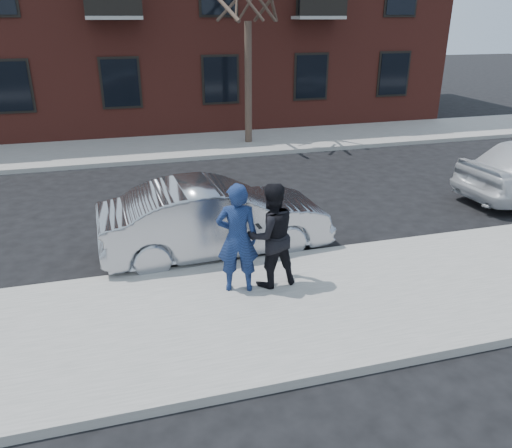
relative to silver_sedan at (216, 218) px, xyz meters
name	(u,v)px	position (x,y,z in m)	size (l,w,h in m)	color
ground	(154,325)	(-1.49, -2.30, -0.76)	(100.00, 100.00, 0.00)	black
near_sidewalk	(155,329)	(-1.49, -2.55, -0.68)	(50.00, 3.50, 0.15)	gray
near_curb	(146,275)	(-1.49, -0.75, -0.68)	(50.00, 0.10, 0.15)	#999691
far_sidewalk	(125,150)	(-1.49, 8.95, -0.68)	(50.00, 3.50, 0.15)	gray
far_curb	(128,163)	(-1.49, 7.15, -0.68)	(50.00, 0.10, 0.15)	#999691
silver_sedan	(216,218)	(0.00, 0.00, 0.00)	(1.60, 4.60, 1.52)	#999BA3
man_hoodie	(237,238)	(0.01, -1.82, 0.35)	(0.79, 0.61, 1.91)	navy
man_peacoat	(271,235)	(0.60, -1.78, 0.32)	(0.98, 0.81, 1.85)	black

